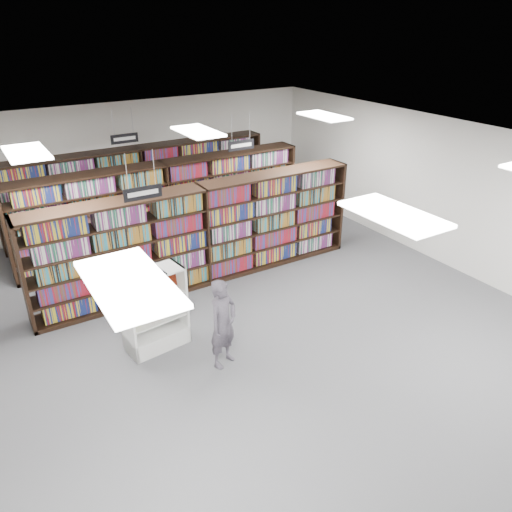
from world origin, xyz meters
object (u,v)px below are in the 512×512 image
bookshelf_row_near (203,235)px  endcap_display (155,321)px  shopper (223,323)px  open_book (143,274)px

bookshelf_row_near → endcap_display: size_ratio=4.88×
bookshelf_row_near → shopper: bearing=-110.0°
bookshelf_row_near → shopper: 2.89m
open_book → endcap_display: bearing=30.5°
endcap_display → shopper: size_ratio=0.95×
open_book → shopper: (0.90, -0.93, -0.71)m
bookshelf_row_near → open_book: bearing=-136.8°
endcap_display → open_book: 1.00m
endcap_display → open_book: bearing=-149.9°
bookshelf_row_near → shopper: (-0.98, -2.70, -0.29)m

